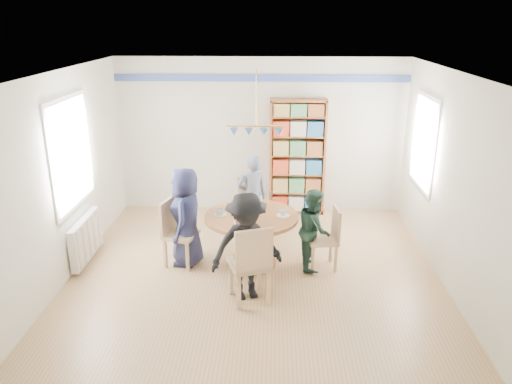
{
  "coord_description": "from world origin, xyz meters",
  "views": [
    {
      "loc": [
        0.26,
        -6.06,
        3.34
      ],
      "look_at": [
        0.0,
        0.4,
        1.05
      ],
      "focal_mm": 35.0,
      "sensor_mm": 36.0,
      "label": 1
    }
  ],
  "objects_px": {
    "radiator": "(86,238)",
    "person_left": "(186,217)",
    "person_far": "(252,197)",
    "chair_near": "(251,262)",
    "bookshelf": "(297,158)",
    "chair_left": "(175,229)",
    "dining_table": "(251,228)",
    "person_near": "(246,247)",
    "chair_right": "(328,235)",
    "person_right": "(314,229)",
    "chair_far": "(251,204)"
  },
  "relations": [
    {
      "from": "dining_table",
      "to": "person_far",
      "type": "bearing_deg",
      "value": 91.8
    },
    {
      "from": "radiator",
      "to": "dining_table",
      "type": "height_order",
      "value": "dining_table"
    },
    {
      "from": "chair_far",
      "to": "person_far",
      "type": "bearing_deg",
      "value": -71.84
    },
    {
      "from": "radiator",
      "to": "person_near",
      "type": "bearing_deg",
      "value": -20.8
    },
    {
      "from": "person_far",
      "to": "person_near",
      "type": "bearing_deg",
      "value": 71.96
    },
    {
      "from": "person_left",
      "to": "bookshelf",
      "type": "xyz_separation_m",
      "value": [
        1.61,
        2.04,
        0.29
      ]
    },
    {
      "from": "chair_left",
      "to": "person_left",
      "type": "distance_m",
      "value": 0.24
    },
    {
      "from": "chair_right",
      "to": "dining_table",
      "type": "bearing_deg",
      "value": 177.68
    },
    {
      "from": "dining_table",
      "to": "chair_left",
      "type": "xyz_separation_m",
      "value": [
        -1.06,
        -0.01,
        -0.04
      ]
    },
    {
      "from": "chair_near",
      "to": "person_near",
      "type": "xyz_separation_m",
      "value": [
        -0.06,
        0.14,
        0.12
      ]
    },
    {
      "from": "radiator",
      "to": "person_left",
      "type": "xyz_separation_m",
      "value": [
        1.45,
        0.01,
        0.35
      ]
    },
    {
      "from": "chair_near",
      "to": "chair_right",
      "type": "bearing_deg",
      "value": 43.94
    },
    {
      "from": "chair_near",
      "to": "person_far",
      "type": "distance_m",
      "value": 1.97
    },
    {
      "from": "person_right",
      "to": "chair_near",
      "type": "bearing_deg",
      "value": 140.01
    },
    {
      "from": "dining_table",
      "to": "person_left",
      "type": "distance_m",
      "value": 0.92
    },
    {
      "from": "person_left",
      "to": "chair_far",
      "type": "bearing_deg",
      "value": 143.11
    },
    {
      "from": "chair_left",
      "to": "person_far",
      "type": "bearing_deg",
      "value": 42.59
    },
    {
      "from": "person_left",
      "to": "person_far",
      "type": "height_order",
      "value": "person_left"
    },
    {
      "from": "radiator",
      "to": "chair_right",
      "type": "height_order",
      "value": "chair_right"
    },
    {
      "from": "person_right",
      "to": "bookshelf",
      "type": "relative_size",
      "value": 0.56
    },
    {
      "from": "chair_near",
      "to": "bookshelf",
      "type": "xyz_separation_m",
      "value": [
        0.66,
        3.07,
        0.43
      ]
    },
    {
      "from": "dining_table",
      "to": "chair_near",
      "type": "height_order",
      "value": "chair_near"
    },
    {
      "from": "dining_table",
      "to": "person_left",
      "type": "relative_size",
      "value": 0.92
    },
    {
      "from": "dining_table",
      "to": "chair_right",
      "type": "xyz_separation_m",
      "value": [
        1.06,
        -0.04,
        -0.07
      ]
    },
    {
      "from": "dining_table",
      "to": "chair_near",
      "type": "xyz_separation_m",
      "value": [
        0.05,
        -1.02,
        0.01
      ]
    },
    {
      "from": "person_near",
      "to": "dining_table",
      "type": "bearing_deg",
      "value": 68.7
    },
    {
      "from": "person_far",
      "to": "bookshelf",
      "type": "height_order",
      "value": "bookshelf"
    },
    {
      "from": "chair_right",
      "to": "chair_near",
      "type": "distance_m",
      "value": 1.41
    },
    {
      "from": "dining_table",
      "to": "person_left",
      "type": "bearing_deg",
      "value": 178.9
    },
    {
      "from": "person_far",
      "to": "chair_near",
      "type": "bearing_deg",
      "value": 73.8
    },
    {
      "from": "chair_left",
      "to": "person_near",
      "type": "height_order",
      "value": "person_near"
    },
    {
      "from": "dining_table",
      "to": "person_near",
      "type": "xyz_separation_m",
      "value": [
        -0.02,
        -0.88,
        0.13
      ]
    },
    {
      "from": "bookshelf",
      "to": "chair_near",
      "type": "bearing_deg",
      "value": -102.04
    },
    {
      "from": "dining_table",
      "to": "person_near",
      "type": "relative_size",
      "value": 0.94
    },
    {
      "from": "chair_far",
      "to": "person_right",
      "type": "bearing_deg",
      "value": -48.82
    },
    {
      "from": "radiator",
      "to": "person_near",
      "type": "relative_size",
      "value": 0.72
    },
    {
      "from": "chair_left",
      "to": "chair_far",
      "type": "xyz_separation_m",
      "value": [
        1.01,
        1.03,
        -0.0
      ]
    },
    {
      "from": "person_right",
      "to": "bookshelf",
      "type": "distance_m",
      "value": 2.13
    },
    {
      "from": "dining_table",
      "to": "chair_left",
      "type": "distance_m",
      "value": 1.07
    },
    {
      "from": "chair_far",
      "to": "person_left",
      "type": "distance_m",
      "value": 1.33
    },
    {
      "from": "chair_right",
      "to": "person_far",
      "type": "relative_size",
      "value": 0.65
    },
    {
      "from": "chair_left",
      "to": "chair_right",
      "type": "height_order",
      "value": "chair_left"
    },
    {
      "from": "chair_near",
      "to": "chair_left",
      "type": "bearing_deg",
      "value": 137.61
    },
    {
      "from": "person_right",
      "to": "chair_right",
      "type": "bearing_deg",
      "value": -95.03
    },
    {
      "from": "chair_far",
      "to": "bookshelf",
      "type": "height_order",
      "value": "bookshelf"
    },
    {
      "from": "person_left",
      "to": "chair_left",
      "type": "bearing_deg",
      "value": -78.16
    },
    {
      "from": "dining_table",
      "to": "chair_far",
      "type": "xyz_separation_m",
      "value": [
        -0.05,
        1.02,
        -0.04
      ]
    },
    {
      "from": "chair_far",
      "to": "person_left",
      "type": "height_order",
      "value": "person_left"
    },
    {
      "from": "person_right",
      "to": "person_far",
      "type": "distance_m",
      "value": 1.32
    },
    {
      "from": "chair_left",
      "to": "bookshelf",
      "type": "height_order",
      "value": "bookshelf"
    }
  ]
}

